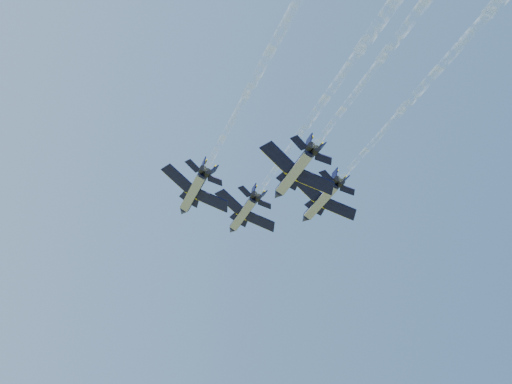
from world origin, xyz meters
TOP-DOWN VIEW (x-y plane):
  - jet_lead at (7.49, 14.41)m, footprint 10.37×16.38m
  - jet_left at (-7.86, 7.62)m, footprint 10.37×16.38m
  - jet_right at (12.51, -1.10)m, footprint 10.37×16.38m
  - jet_slot at (-1.83, -10.67)m, footprint 10.37×16.38m
  - smoke_trail_lead at (-15.95, -42.77)m, footprint 33.73×78.42m

SIDE VIEW (x-z plane):
  - jet_lead at x=7.49m, z-range 98.11..105.19m
  - jet_left at x=-7.86m, z-range 98.11..105.19m
  - jet_right at x=12.51m, z-range 98.11..105.19m
  - jet_slot at x=-1.83m, z-range 98.11..105.19m
  - smoke_trail_lead at x=-15.95m, z-range 100.26..103.10m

